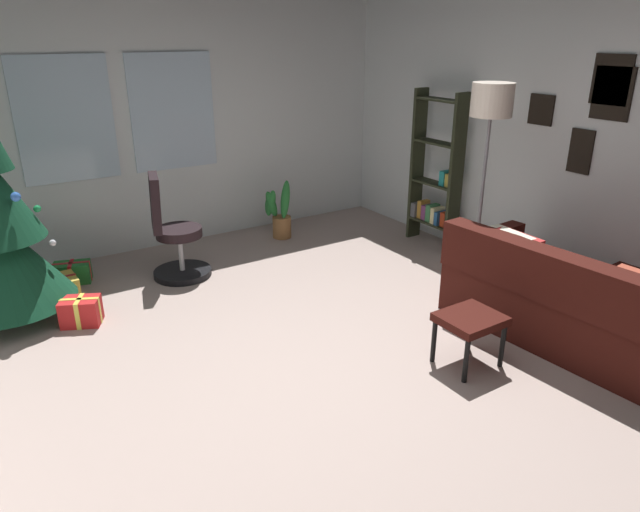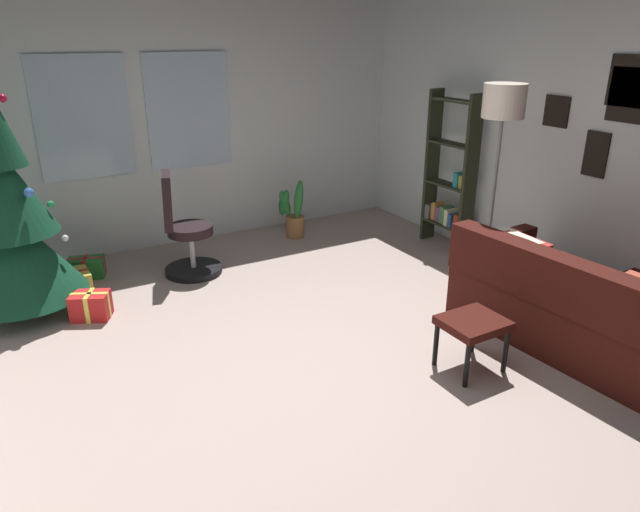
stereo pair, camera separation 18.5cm
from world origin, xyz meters
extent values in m
cube|color=#A8938A|center=(0.00, 0.00, -0.05)|extent=(5.35, 6.32, 0.10)
cube|color=silver|center=(0.00, 3.21, 1.32)|extent=(5.35, 0.10, 2.64)
cube|color=silver|center=(-0.94, 3.15, 1.45)|extent=(0.90, 0.03, 1.20)
cube|color=silver|center=(0.13, 3.15, 1.45)|extent=(0.90, 0.03, 1.20)
cube|color=silver|center=(2.72, 0.00, 1.32)|extent=(0.10, 6.32, 2.64)
cube|color=black|center=(2.66, 0.03, 1.28)|extent=(0.02, 0.21, 0.38)
cube|color=black|center=(2.66, -0.13, 1.89)|extent=(0.02, 0.33, 0.40)
cube|color=black|center=(2.66, 0.48, 1.58)|extent=(0.02, 0.25, 0.27)
cube|color=black|center=(2.66, -0.16, 1.78)|extent=(0.02, 0.33, 0.42)
cube|color=#39110D|center=(1.90, -0.57, 0.21)|extent=(1.03, 1.85, 0.43)
cube|color=#39110D|center=(1.51, -0.59, 0.61)|extent=(0.31, 1.81, 0.37)
cube|color=#39110D|center=(1.85, 0.26, 0.53)|extent=(0.93, 0.20, 0.20)
cube|color=red|center=(1.61, -0.25, 0.60)|extent=(0.14, 0.40, 0.40)
cube|color=beige|center=(1.61, -0.18, 0.60)|extent=(0.17, 0.41, 0.40)
cube|color=#39110D|center=(0.92, -0.46, 0.36)|extent=(0.42, 0.37, 0.06)
cylinder|color=black|center=(0.73, -0.62, 0.17)|extent=(0.04, 0.04, 0.33)
cylinder|color=black|center=(1.10, -0.62, 0.17)|extent=(0.04, 0.04, 0.33)
cylinder|color=black|center=(0.73, -0.30, 0.17)|extent=(0.04, 0.04, 0.33)
cylinder|color=black|center=(1.10, -0.30, 0.17)|extent=(0.04, 0.04, 0.33)
cylinder|color=#4C331E|center=(-1.76, 2.11, 0.08)|extent=(0.12, 0.12, 0.16)
cone|color=#113F28|center=(-1.76, 2.11, 0.53)|extent=(1.06, 1.06, 0.75)
cone|color=#113F28|center=(-1.76, 2.11, 1.08)|extent=(0.76, 0.76, 0.75)
sphere|color=red|center=(-1.52, 2.35, 0.86)|extent=(0.08, 0.08, 0.08)
sphere|color=silver|center=(-1.37, 2.03, 0.62)|extent=(0.06, 0.06, 0.06)
sphere|color=blue|center=(-1.58, 1.88, 1.08)|extent=(0.07, 0.07, 0.07)
sphere|color=#1E8C4C|center=(-1.43, 2.07, 0.92)|extent=(0.06, 0.06, 0.06)
sphere|color=#B21433|center=(-1.62, 2.14, 1.77)|extent=(0.07, 0.07, 0.07)
cube|color=red|center=(-1.29, 1.69, 0.11)|extent=(0.36, 0.32, 0.22)
cube|color=#EAD84C|center=(-1.29, 1.69, 0.11)|extent=(0.29, 0.17, 0.23)
cube|color=#EAD84C|center=(-1.29, 1.69, 0.11)|extent=(0.13, 0.21, 0.23)
cube|color=#1E722D|center=(-1.18, 2.62, 0.10)|extent=(0.38, 0.29, 0.20)
cube|color=red|center=(-1.18, 2.62, 0.10)|extent=(0.33, 0.14, 0.20)
cube|color=red|center=(-1.18, 2.62, 0.10)|extent=(0.10, 0.21, 0.20)
cube|color=gold|center=(-1.33, 2.33, 0.09)|extent=(0.28, 0.32, 0.19)
cube|color=#B21919|center=(-1.33, 2.33, 0.09)|extent=(0.05, 0.32, 0.20)
cube|color=#B21919|center=(-1.33, 2.33, 0.09)|extent=(0.28, 0.05, 0.20)
cylinder|color=black|center=(-0.24, 2.20, 0.03)|extent=(0.56, 0.56, 0.06)
cylinder|color=#B2B2B7|center=(-0.24, 2.20, 0.26)|extent=(0.05, 0.05, 0.39)
cylinder|color=black|center=(-0.24, 2.20, 0.45)|extent=(0.44, 0.44, 0.09)
cube|color=black|center=(-0.42, 2.25, 0.76)|extent=(0.20, 0.41, 0.52)
cube|color=black|center=(2.45, 1.25, 0.84)|extent=(0.18, 0.04, 1.69)
cube|color=black|center=(2.45, 1.85, 0.84)|extent=(0.18, 0.04, 1.69)
cube|color=black|center=(2.45, 1.55, 0.25)|extent=(0.18, 0.56, 0.02)
cube|color=black|center=(2.45, 1.55, 0.70)|extent=(0.18, 0.56, 0.02)
cube|color=black|center=(2.45, 1.55, 1.14)|extent=(0.18, 0.56, 0.02)
cube|color=black|center=(2.45, 1.55, 1.59)|extent=(0.18, 0.56, 0.02)
cube|color=maroon|center=(2.47, 1.34, 0.34)|extent=(0.15, 0.07, 0.16)
cube|color=navy|center=(2.46, 1.42, 0.34)|extent=(0.17, 0.05, 0.15)
cube|color=beige|center=(2.46, 1.48, 0.35)|extent=(0.17, 0.06, 0.18)
cube|color=#357243|center=(2.47, 1.56, 0.36)|extent=(0.15, 0.07, 0.19)
cube|color=#6E3564|center=(2.47, 1.64, 0.34)|extent=(0.15, 0.07, 0.17)
cube|color=#AC782C|center=(2.47, 1.72, 0.36)|extent=(0.14, 0.06, 0.20)
cube|color=#56575B|center=(2.46, 1.80, 0.34)|extent=(0.17, 0.07, 0.16)
cube|color=olive|center=(2.48, 1.34, 0.78)|extent=(0.14, 0.05, 0.14)
cube|color=#1B7A7B|center=(2.47, 1.41, 0.79)|extent=(0.14, 0.07, 0.16)
cylinder|color=slate|center=(1.99, 0.48, 0.01)|extent=(0.28, 0.28, 0.03)
cylinder|color=slate|center=(1.99, 0.48, 0.80)|extent=(0.03, 0.03, 1.54)
cylinder|color=#F0DECA|center=(1.99, 0.48, 1.71)|extent=(0.35, 0.35, 0.28)
cylinder|color=#916137|center=(1.14, 2.65, 0.12)|extent=(0.22, 0.22, 0.25)
ellipsoid|color=#216A2C|center=(1.04, 2.71, 0.40)|extent=(0.22, 0.17, 0.33)
ellipsoid|color=#216A2C|center=(1.04, 2.72, 0.41)|extent=(0.17, 0.22, 0.35)
ellipsoid|color=#216A2C|center=(1.05, 2.79, 0.37)|extent=(0.17, 0.15, 0.27)
ellipsoid|color=#216A2C|center=(1.16, 2.59, 0.47)|extent=(0.19, 0.14, 0.45)
camera|label=1|loc=(-1.91, -2.86, 2.25)|focal=31.91mm
camera|label=2|loc=(-1.75, -2.96, 2.25)|focal=31.91mm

